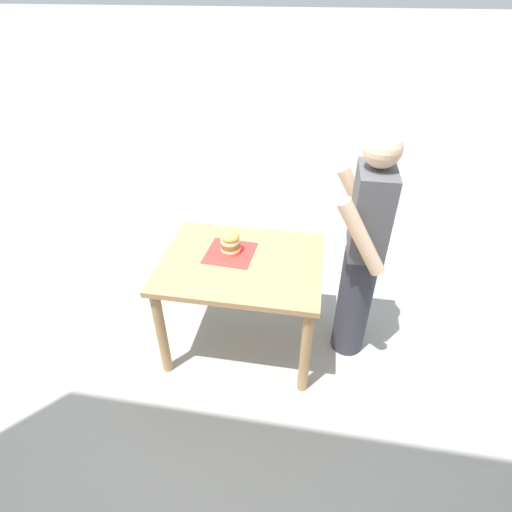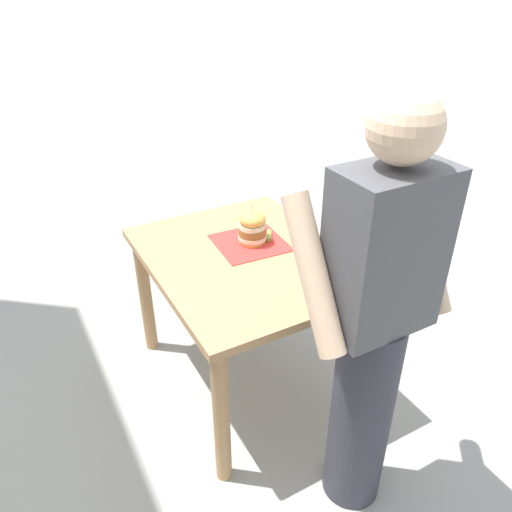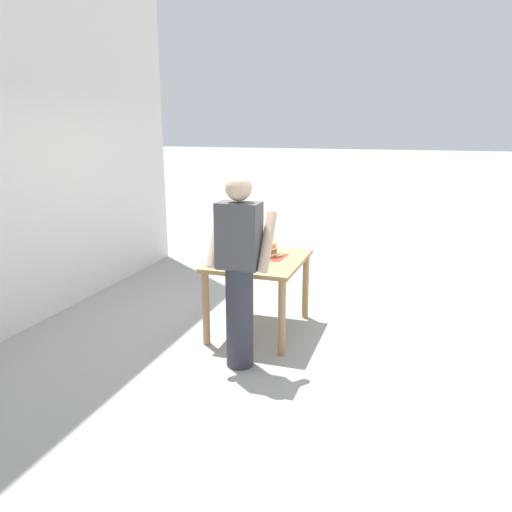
{
  "view_description": "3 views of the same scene",
  "coord_description": "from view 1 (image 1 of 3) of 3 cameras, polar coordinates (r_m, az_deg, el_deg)",
  "views": [
    {
      "loc": [
        2.16,
        0.47,
        2.37
      ],
      "look_at": [
        0.0,
        0.1,
        0.82
      ],
      "focal_mm": 28.0,
      "sensor_mm": 36.0,
      "label": 1
    },
    {
      "loc": [
        0.94,
        1.8,
        1.98
      ],
      "look_at": [
        0.0,
        0.1,
        0.82
      ],
      "focal_mm": 35.0,
      "sensor_mm": 36.0,
      "label": 2
    },
    {
      "loc": [
        -1.49,
        4.61,
        2.08
      ],
      "look_at": [
        0.0,
        0.1,
        0.82
      ],
      "focal_mm": 35.0,
      "sensor_mm": 36.0,
      "label": 3
    }
  ],
  "objects": [
    {
      "name": "patio_table",
      "position": [
        2.81,
        -2.02,
        -2.71
      ],
      "size": [
        0.88,
        1.1,
        0.77
      ],
      "color": "tan",
      "rests_on": "ground"
    },
    {
      "name": "diner_across_table",
      "position": [
        2.71,
        15.0,
        0.64
      ],
      "size": [
        0.55,
        0.35,
        1.69
      ],
      "color": "#33333D",
      "rests_on": "ground"
    },
    {
      "name": "ground_plane",
      "position": [
        3.24,
        -1.78,
        -11.77
      ],
      "size": [
        80.0,
        80.0,
        0.0
      ],
      "primitive_type": "plane",
      "color": "#9E9E99"
    },
    {
      "name": "serving_paper",
      "position": [
        2.81,
        -3.71,
        0.46
      ],
      "size": [
        0.35,
        0.35,
        0.0
      ],
      "primitive_type": "cube",
      "rotation": [
        0.0,
        0.0,
        -0.06
      ],
      "color": "red",
      "rests_on": "patio_table"
    },
    {
      "name": "sandwich",
      "position": [
        2.77,
        -3.7,
        2.03
      ],
      "size": [
        0.14,
        0.14,
        0.2
      ],
      "color": "gold",
      "rests_on": "serving_paper"
    },
    {
      "name": "pickle_spear",
      "position": [
        2.88,
        -3.17,
        1.88
      ],
      "size": [
        0.07,
        0.09,
        0.02
      ],
      "primitive_type": "cylinder",
      "rotation": [
        0.0,
        1.57,
        1.03
      ],
      "color": "#8EA83D",
      "rests_on": "serving_paper"
    }
  ]
}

